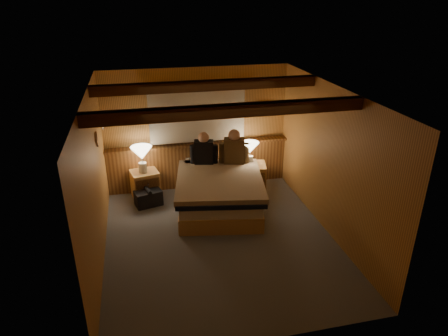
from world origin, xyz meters
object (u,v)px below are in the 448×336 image
object	(u,v)px
nightstand_left	(145,184)
lamp_left	(142,155)
bed	(219,191)
nightstand_right	(251,178)
person_right	(234,149)
person_left	(204,151)
lamp_right	(250,149)
duffel_bag	(148,198)

from	to	relation	value
nightstand_left	lamp_left	xyz separation A→B (m)	(-0.02, -0.03, 0.63)
bed	nightstand_right	distance (m)	0.91
bed	person_right	distance (m)	0.89
person_left	person_right	bearing A→B (deg)	1.23
bed	lamp_right	world-z (taller)	lamp_right
nightstand_right	person_right	bearing A→B (deg)	-172.09
nightstand_left	person_right	world-z (taller)	person_right
lamp_right	person_right	world-z (taller)	person_right
bed	lamp_right	distance (m)	1.05
nightstand_right	duffel_bag	size ratio (longest dim) A/B	1.16
bed	duffel_bag	size ratio (longest dim) A/B	3.97
bed	lamp_left	size ratio (longest dim) A/B	4.15
lamp_right	person_right	xyz separation A→B (m)	(-0.31, 0.01, 0.02)
lamp_right	nightstand_right	bearing A→B (deg)	-24.77
duffel_bag	nightstand_right	bearing A→B (deg)	-11.44
nightstand_right	person_right	size ratio (longest dim) A/B	0.90
bed	person_right	bearing A→B (deg)	62.57
person_left	person_right	distance (m)	0.58
nightstand_left	person_left	bearing A→B (deg)	-16.63
bed	person_right	xyz separation A→B (m)	(0.40, 0.53, 0.59)
nightstand_right	person_right	distance (m)	0.73
nightstand_right	lamp_right	xyz separation A→B (m)	(-0.04, 0.02, 0.61)
nightstand_left	person_right	size ratio (longest dim) A/B	0.83
bed	lamp_left	distance (m)	1.60
lamp_left	person_right	distance (m)	1.73
lamp_left	duffel_bag	world-z (taller)	lamp_left
lamp_left	lamp_right	distance (m)	2.04
nightstand_left	lamp_left	bearing A→B (deg)	-135.00
person_left	duffel_bag	size ratio (longest dim) A/B	1.19
person_right	duffel_bag	bearing A→B (deg)	-161.55
lamp_right	person_right	size ratio (longest dim) A/B	0.65
person_right	lamp_left	bearing A→B (deg)	-171.68
nightstand_left	lamp_left	world-z (taller)	lamp_left
lamp_left	person_right	xyz separation A→B (m)	(1.73, -0.17, 0.02)
bed	person_left	size ratio (longest dim) A/B	3.34
lamp_right	duffel_bag	xyz separation A→B (m)	(-1.98, -0.12, -0.76)
lamp_left	lamp_right	world-z (taller)	lamp_left
nightstand_left	lamp_right	size ratio (longest dim) A/B	1.27
nightstand_right	duffel_bag	xyz separation A→B (m)	(-2.03, -0.10, -0.14)
lamp_right	duffel_bag	bearing A→B (deg)	-176.42
nightstand_right	person_left	xyz separation A→B (m)	(-0.92, 0.13, 0.61)
bed	duffel_bag	bearing A→B (deg)	172.70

